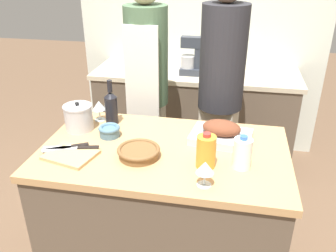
{
  "coord_description": "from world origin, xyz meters",
  "views": [
    {
      "loc": [
        0.34,
        -1.64,
        1.86
      ],
      "look_at": [
        0.0,
        0.12,
        0.98
      ],
      "focal_mm": 38.0,
      "sensor_mm": 36.0,
      "label": 1
    }
  ],
  "objects_px": {
    "mixing_bowl": "(109,131)",
    "wine_glass_left": "(99,106)",
    "condiment_bottle_short": "(133,58)",
    "person_cook_aproned": "(147,84)",
    "condiment_bottle_tall": "(138,59)",
    "stock_pot": "(79,117)",
    "wine_bottle_green": "(111,107)",
    "person_cook_guest": "(221,88)",
    "knife_chef": "(73,148)",
    "milk_jug": "(242,153)",
    "wicker_basket": "(139,152)",
    "wine_glass_right": "(205,168)",
    "juice_jug": "(206,151)",
    "stand_mixer": "(191,59)",
    "cutting_board": "(71,155)",
    "roasting_pan": "(221,133)",
    "knife_paring": "(67,147)"
  },
  "relations": [
    {
      "from": "juice_jug",
      "to": "knife_paring",
      "type": "distance_m",
      "value": 0.74
    },
    {
      "from": "person_cook_aproned",
      "to": "person_cook_guest",
      "type": "relative_size",
      "value": 0.98
    },
    {
      "from": "roasting_pan",
      "to": "wicker_basket",
      "type": "xyz_separation_m",
      "value": [
        -0.41,
        -0.26,
        -0.02
      ]
    },
    {
      "from": "roasting_pan",
      "to": "mixing_bowl",
      "type": "xyz_separation_m",
      "value": [
        -0.63,
        -0.07,
        -0.01
      ]
    },
    {
      "from": "mixing_bowl",
      "to": "wine_glass_left",
      "type": "xyz_separation_m",
      "value": [
        -0.13,
        0.2,
        0.06
      ]
    },
    {
      "from": "roasting_pan",
      "to": "stock_pot",
      "type": "bearing_deg",
      "value": -179.05
    },
    {
      "from": "wine_glass_left",
      "to": "wicker_basket",
      "type": "bearing_deg",
      "value": -47.28
    },
    {
      "from": "condiment_bottle_tall",
      "to": "roasting_pan",
      "type": "bearing_deg",
      "value": -56.82
    },
    {
      "from": "wicker_basket",
      "to": "condiment_bottle_tall",
      "type": "relative_size",
      "value": 1.03
    },
    {
      "from": "juice_jug",
      "to": "stand_mixer",
      "type": "bearing_deg",
      "value": 100.39
    },
    {
      "from": "wine_glass_right",
      "to": "person_cook_aproned",
      "type": "bearing_deg",
      "value": 116.5
    },
    {
      "from": "milk_jug",
      "to": "knife_chef",
      "type": "xyz_separation_m",
      "value": [
        -0.88,
        -0.01,
        -0.06
      ]
    },
    {
      "from": "condiment_bottle_short",
      "to": "person_cook_aproned",
      "type": "bearing_deg",
      "value": -66.92
    },
    {
      "from": "cutting_board",
      "to": "condiment_bottle_tall",
      "type": "height_order",
      "value": "condiment_bottle_tall"
    },
    {
      "from": "roasting_pan",
      "to": "milk_jug",
      "type": "relative_size",
      "value": 2.07
    },
    {
      "from": "roasting_pan",
      "to": "person_cook_aproned",
      "type": "bearing_deg",
      "value": 133.12
    },
    {
      "from": "wine_glass_right",
      "to": "condiment_bottle_tall",
      "type": "bearing_deg",
      "value": 114.46
    },
    {
      "from": "wicker_basket",
      "to": "stock_pot",
      "type": "height_order",
      "value": "stock_pot"
    },
    {
      "from": "mixing_bowl",
      "to": "wine_glass_right",
      "type": "xyz_separation_m",
      "value": [
        0.58,
        -0.38,
        0.06
      ]
    },
    {
      "from": "wine_glass_right",
      "to": "person_cook_guest",
      "type": "xyz_separation_m",
      "value": [
        0.01,
        1.05,
        0.0
      ]
    },
    {
      "from": "cutting_board",
      "to": "mixing_bowl",
      "type": "xyz_separation_m",
      "value": [
        0.13,
        0.25,
        0.03
      ]
    },
    {
      "from": "person_cook_aproned",
      "to": "wicker_basket",
      "type": "bearing_deg",
      "value": -78.84
    },
    {
      "from": "wine_glass_left",
      "to": "person_cook_aproned",
      "type": "distance_m",
      "value": 0.52
    },
    {
      "from": "juice_jug",
      "to": "wine_bottle_green",
      "type": "height_order",
      "value": "wine_bottle_green"
    },
    {
      "from": "person_cook_aproned",
      "to": "condiment_bottle_tall",
      "type": "bearing_deg",
      "value": 111.06
    },
    {
      "from": "knife_chef",
      "to": "juice_jug",
      "type": "bearing_deg",
      "value": -1.32
    },
    {
      "from": "wicker_basket",
      "to": "condiment_bottle_tall",
      "type": "bearing_deg",
      "value": 105.36
    },
    {
      "from": "stock_pot",
      "to": "wine_bottle_green",
      "type": "bearing_deg",
      "value": 34.56
    },
    {
      "from": "mixing_bowl",
      "to": "milk_jug",
      "type": "relative_size",
      "value": 0.72
    },
    {
      "from": "cutting_board",
      "to": "milk_jug",
      "type": "bearing_deg",
      "value": 4.32
    },
    {
      "from": "roasting_pan",
      "to": "wine_bottle_green",
      "type": "bearing_deg",
      "value": 171.58
    },
    {
      "from": "mixing_bowl",
      "to": "wicker_basket",
      "type": "bearing_deg",
      "value": -40.09
    },
    {
      "from": "roasting_pan",
      "to": "condiment_bottle_tall",
      "type": "bearing_deg",
      "value": 123.18
    },
    {
      "from": "wine_glass_left",
      "to": "person_cook_guest",
      "type": "distance_m",
      "value": 0.87
    },
    {
      "from": "juice_jug",
      "to": "wine_glass_right",
      "type": "distance_m",
      "value": 0.16
    },
    {
      "from": "cutting_board",
      "to": "wine_bottle_green",
      "type": "relative_size",
      "value": 1.02
    },
    {
      "from": "wicker_basket",
      "to": "wine_bottle_green",
      "type": "bearing_deg",
      "value": 126.69
    },
    {
      "from": "wine_glass_left",
      "to": "person_cook_guest",
      "type": "relative_size",
      "value": 0.07
    },
    {
      "from": "stock_pot",
      "to": "condiment_bottle_tall",
      "type": "relative_size",
      "value": 0.82
    },
    {
      "from": "knife_paring",
      "to": "condiment_bottle_tall",
      "type": "xyz_separation_m",
      "value": [
        -0.03,
        1.54,
        0.06
      ]
    },
    {
      "from": "cutting_board",
      "to": "condiment_bottle_short",
      "type": "distance_m",
      "value": 1.72
    },
    {
      "from": "wicker_basket",
      "to": "stock_pot",
      "type": "distance_m",
      "value": 0.5
    },
    {
      "from": "stand_mixer",
      "to": "condiment_bottle_short",
      "type": "relative_size",
      "value": 2.19
    },
    {
      "from": "milk_jug",
      "to": "wine_glass_right",
      "type": "distance_m",
      "value": 0.25
    },
    {
      "from": "stock_pot",
      "to": "milk_jug",
      "type": "xyz_separation_m",
      "value": [
        0.96,
        -0.24,
        0.0
      ]
    },
    {
      "from": "knife_chef",
      "to": "person_cook_guest",
      "type": "relative_size",
      "value": 0.17
    },
    {
      "from": "wicker_basket",
      "to": "person_cook_aproned",
      "type": "xyz_separation_m",
      "value": [
        -0.17,
        0.88,
        0.05
      ]
    },
    {
      "from": "stand_mixer",
      "to": "condiment_bottle_tall",
      "type": "xyz_separation_m",
      "value": [
        -0.49,
        0.04,
        -0.04
      ]
    },
    {
      "from": "mixing_bowl",
      "to": "wine_glass_left",
      "type": "bearing_deg",
      "value": 123.82
    },
    {
      "from": "roasting_pan",
      "to": "wicker_basket",
      "type": "height_order",
      "value": "roasting_pan"
    }
  ]
}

